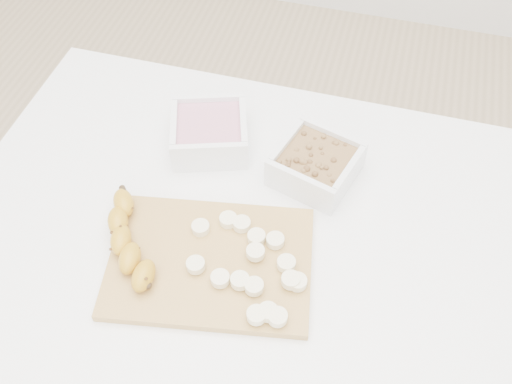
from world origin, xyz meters
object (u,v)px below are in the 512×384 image
(bowl_yogurt, at_px, (209,132))
(cutting_board, at_px, (210,262))
(bowl_granola, at_px, (316,164))
(banana, at_px, (130,241))
(table, at_px, (251,259))

(bowl_yogurt, bearing_deg, cutting_board, -71.73)
(bowl_granola, xyz_separation_m, cutting_board, (-0.12, -0.22, -0.02))
(bowl_yogurt, height_order, bowl_granola, bowl_yogurt)
(banana, bearing_deg, bowl_granola, 19.47)
(bowl_granola, bearing_deg, banana, -136.72)
(table, height_order, bowl_granola, bowl_granola)
(cutting_board, bearing_deg, table, 62.68)
(table, distance_m, bowl_yogurt, 0.24)
(table, height_order, bowl_yogurt, bowl_yogurt)
(cutting_board, bearing_deg, bowl_granola, 61.58)
(bowl_yogurt, bearing_deg, banana, -100.20)
(bowl_granola, distance_m, banana, 0.34)
(cutting_board, distance_m, banana, 0.13)
(banana, bearing_deg, cutting_board, -19.04)
(bowl_yogurt, relative_size, banana, 0.90)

